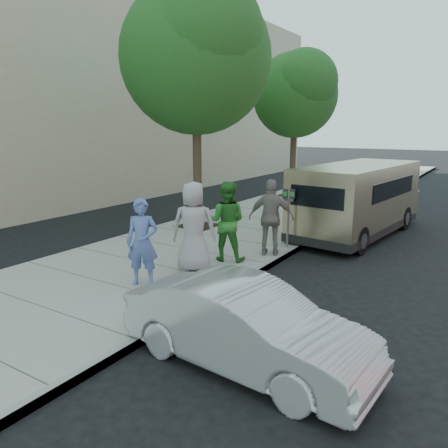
{
  "coord_description": "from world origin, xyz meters",
  "views": [
    {
      "loc": [
        5.9,
        -8.99,
        3.36
      ],
      "look_at": [
        0.55,
        -0.51,
        1.1
      ],
      "focal_mm": 35.0,
      "sensor_mm": 36.0,
      "label": 1
    }
  ],
  "objects_px": {
    "person_green_shirt": "(227,221)",
    "person_striped_polo": "(271,218)",
    "sedan": "(246,326)",
    "person_officer": "(142,242)",
    "tree_near": "(197,52)",
    "tree_far": "(296,91)",
    "parking_meter": "(288,205)",
    "van": "(359,198)",
    "person_gray_shirt": "(194,227)"
  },
  "relations": [
    {
      "from": "person_green_shirt",
      "to": "person_striped_polo",
      "type": "bearing_deg",
      "value": -145.45
    },
    {
      "from": "sedan",
      "to": "person_officer",
      "type": "relative_size",
      "value": 2.08
    },
    {
      "from": "tree_near",
      "to": "person_green_shirt",
      "type": "distance_m",
      "value": 5.86
    },
    {
      "from": "tree_far",
      "to": "tree_near",
      "type": "bearing_deg",
      "value": -90.0
    },
    {
      "from": "parking_meter",
      "to": "person_striped_polo",
      "type": "bearing_deg",
      "value": -110.14
    },
    {
      "from": "person_green_shirt",
      "to": "parking_meter",
      "type": "bearing_deg",
      "value": -131.05
    },
    {
      "from": "van",
      "to": "person_gray_shirt",
      "type": "bearing_deg",
      "value": -102.33
    },
    {
      "from": "person_officer",
      "to": "person_gray_shirt",
      "type": "height_order",
      "value": "person_gray_shirt"
    },
    {
      "from": "person_gray_shirt",
      "to": "person_officer",
      "type": "bearing_deg",
      "value": 43.93
    },
    {
      "from": "tree_near",
      "to": "tree_far",
      "type": "height_order",
      "value": "tree_near"
    },
    {
      "from": "parking_meter",
      "to": "person_striped_polo",
      "type": "xyz_separation_m",
      "value": [
        -0.05,
        -0.92,
        -0.18
      ]
    },
    {
      "from": "parking_meter",
      "to": "sedan",
      "type": "relative_size",
      "value": 0.42
    },
    {
      "from": "tree_near",
      "to": "person_gray_shirt",
      "type": "distance_m",
      "value": 6.3
    },
    {
      "from": "van",
      "to": "person_green_shirt",
      "type": "xyz_separation_m",
      "value": [
        -1.83,
        -4.81,
        -0.06
      ]
    },
    {
      "from": "person_officer",
      "to": "person_green_shirt",
      "type": "distance_m",
      "value": 2.4
    },
    {
      "from": "van",
      "to": "person_green_shirt",
      "type": "relative_size",
      "value": 3.19
    },
    {
      "from": "tree_near",
      "to": "person_gray_shirt",
      "type": "bearing_deg",
      "value": -55.97
    },
    {
      "from": "tree_near",
      "to": "sedan",
      "type": "height_order",
      "value": "tree_near"
    },
    {
      "from": "person_officer",
      "to": "tree_near",
      "type": "bearing_deg",
      "value": 83.75
    },
    {
      "from": "tree_far",
      "to": "person_officer",
      "type": "distance_m",
      "value": 13.37
    },
    {
      "from": "van",
      "to": "sedan",
      "type": "distance_m",
      "value": 8.62
    },
    {
      "from": "tree_near",
      "to": "tree_far",
      "type": "distance_m",
      "value": 7.63
    },
    {
      "from": "person_gray_shirt",
      "to": "person_striped_polo",
      "type": "xyz_separation_m",
      "value": [
        0.92,
        2.02,
        -0.05
      ]
    },
    {
      "from": "tree_near",
      "to": "tree_far",
      "type": "relative_size",
      "value": 1.16
    },
    {
      "from": "van",
      "to": "sedan",
      "type": "relative_size",
      "value": 1.65
    },
    {
      "from": "tree_far",
      "to": "person_green_shirt",
      "type": "distance_m",
      "value": 11.3
    },
    {
      "from": "sedan",
      "to": "person_officer",
      "type": "bearing_deg",
      "value": 71.06
    },
    {
      "from": "parking_meter",
      "to": "person_officer",
      "type": "height_order",
      "value": "person_officer"
    },
    {
      "from": "parking_meter",
      "to": "person_gray_shirt",
      "type": "height_order",
      "value": "person_gray_shirt"
    },
    {
      "from": "tree_far",
      "to": "person_gray_shirt",
      "type": "relative_size",
      "value": 3.2
    },
    {
      "from": "tree_far",
      "to": "person_officer",
      "type": "bearing_deg",
      "value": -80.26
    },
    {
      "from": "tree_far",
      "to": "sedan",
      "type": "bearing_deg",
      "value": -68.98
    },
    {
      "from": "person_striped_polo",
      "to": "tree_near",
      "type": "bearing_deg",
      "value": -48.38
    },
    {
      "from": "parking_meter",
      "to": "person_gray_shirt",
      "type": "bearing_deg",
      "value": -125.35
    },
    {
      "from": "tree_far",
      "to": "person_striped_polo",
      "type": "height_order",
      "value": "tree_far"
    },
    {
      "from": "tree_near",
      "to": "van",
      "type": "bearing_deg",
      "value": 24.89
    },
    {
      "from": "person_officer",
      "to": "person_green_shirt",
      "type": "bearing_deg",
      "value": 46.72
    },
    {
      "from": "person_striped_polo",
      "to": "van",
      "type": "bearing_deg",
      "value": -127.99
    },
    {
      "from": "tree_far",
      "to": "sedan",
      "type": "xyz_separation_m",
      "value": [
        5.4,
        -14.04,
        -4.27
      ]
    },
    {
      "from": "tree_far",
      "to": "person_striped_polo",
      "type": "distance_m",
      "value": 10.63
    },
    {
      "from": "person_officer",
      "to": "person_gray_shirt",
      "type": "distance_m",
      "value": 1.33
    },
    {
      "from": "person_officer",
      "to": "person_striped_polo",
      "type": "xyz_separation_m",
      "value": [
        1.29,
        3.3,
        0.07
      ]
    },
    {
      "from": "person_officer",
      "to": "person_gray_shirt",
      "type": "xyz_separation_m",
      "value": [
        0.36,
        1.28,
        0.12
      ]
    },
    {
      "from": "person_officer",
      "to": "person_striped_polo",
      "type": "relative_size",
      "value": 0.93
    },
    {
      "from": "tree_far",
      "to": "sedan",
      "type": "relative_size",
      "value": 1.74
    },
    {
      "from": "sedan",
      "to": "person_striped_polo",
      "type": "relative_size",
      "value": 1.93
    },
    {
      "from": "sedan",
      "to": "person_green_shirt",
      "type": "xyz_separation_m",
      "value": [
        -2.66,
        3.75,
        0.5
      ]
    },
    {
      "from": "tree_near",
      "to": "van",
      "type": "height_order",
      "value": "tree_near"
    },
    {
      "from": "parking_meter",
      "to": "tree_far",
      "type": "bearing_deg",
      "value": 95.61
    },
    {
      "from": "tree_near",
      "to": "person_gray_shirt",
      "type": "height_order",
      "value": "tree_near"
    }
  ]
}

